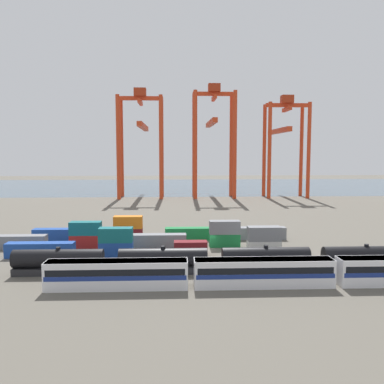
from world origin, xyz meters
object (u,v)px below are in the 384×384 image
shipping_container_7 (86,241)px  gantry_crane_west (141,133)px  shipping_container_0 (40,250)px  gantry_crane_east (284,137)px  shipping_container_15 (193,234)px  shipping_container_10 (225,240)px  passenger_train (264,271)px  freight_tank_row (215,260)px  gantry_crane_central (213,130)px

shipping_container_7 → gantry_crane_west: 96.03m
shipping_container_0 → gantry_crane_east: gantry_crane_east is taller
shipping_container_15 → gantry_crane_west: size_ratio=0.27×
shipping_container_10 → shipping_container_0: bearing=-168.9°
shipping_container_0 → shipping_container_7: (6.66, 6.70, 0.00)m
passenger_train → freight_tank_row: (-6.21, 7.00, -0.15)m
shipping_container_0 → passenger_train: bearing=-26.0°
shipping_container_7 → gantry_crane_west: gantry_crane_west is taller
shipping_container_7 → shipping_container_15: same height
freight_tank_row → shipping_container_10: size_ratio=10.27×
gantry_crane_central → gantry_crane_east: (29.95, -0.10, -2.58)m
gantry_crane_west → gantry_crane_east: 59.93m
freight_tank_row → gantry_crane_central: 112.66m
freight_tank_row → shipping_container_7: (-23.73, 17.54, -0.69)m
passenger_train → shipping_container_0: 40.73m
shipping_container_7 → passenger_train: bearing=-39.3°
shipping_container_10 → shipping_container_15: (-5.94, 6.70, 0.00)m
gantry_crane_west → gantry_crane_central: size_ratio=0.96×
freight_tank_row → gantry_crane_east: bearing=69.9°
shipping_container_15 → gantry_crane_east: (42.14, 84.89, 23.82)m
shipping_container_10 → gantry_crane_east: size_ratio=0.14×
shipping_container_0 → shipping_container_15: (28.14, 13.41, 0.00)m
shipping_container_7 → freight_tank_row: bearing=-36.5°
shipping_container_15 → gantry_crane_east: bearing=63.6°
freight_tank_row → gantry_crane_east: size_ratio=1.48×
freight_tank_row → shipping_container_7: size_ratio=10.27×
freight_tank_row → gantry_crane_west: size_ratio=1.40×
shipping_container_15 → shipping_container_0: bearing=-154.5°
freight_tank_row → shipping_container_10: 17.94m
gantry_crane_central → shipping_container_0: bearing=-112.3°
freight_tank_row → shipping_container_15: size_ratio=5.12×
freight_tank_row → shipping_container_7: bearing=143.5°
gantry_crane_east → passenger_train: bearing=-106.2°
shipping_container_10 → gantry_crane_east: 101.33m
shipping_container_15 → gantry_crane_west: gantry_crane_west is taller
shipping_container_0 → gantry_crane_east: (70.28, 98.30, 23.82)m
shipping_container_15 → gantry_crane_west: 91.25m
gantry_crane_central → gantry_crane_east: bearing=-0.2°
freight_tank_row → shipping_container_10: bearing=78.1°
freight_tank_row → gantry_crane_west: 114.57m
shipping_container_7 → gantry_crane_east: gantry_crane_east is taller
shipping_container_0 → gantry_crane_west: gantry_crane_west is taller
freight_tank_row → shipping_container_7: 29.52m
passenger_train → shipping_container_15: 32.38m
shipping_container_15 → freight_tank_row: bearing=-84.7°
gantry_crane_central → shipping_container_7: bearing=-110.2°
shipping_container_10 → gantry_crane_west: (-23.70, 92.53, 25.42)m
freight_tank_row → shipping_container_0: size_ratio=5.12×
shipping_container_0 → shipping_container_10: (34.08, 6.70, 0.00)m
freight_tank_row → gantry_crane_central: gantry_crane_central is taller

